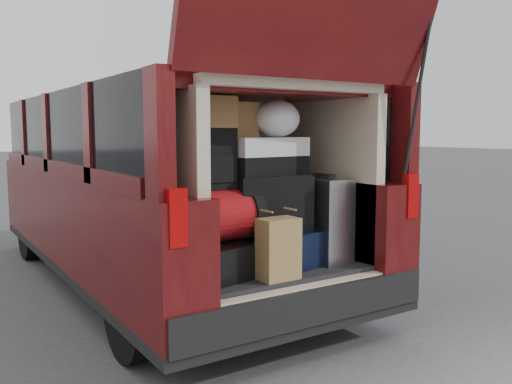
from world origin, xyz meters
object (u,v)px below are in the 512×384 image
at_px(black_hardshell, 214,258).
at_px(twotone_duffel, 265,156).
at_px(navy_hardshell, 273,247).
at_px(backpack, 213,159).
at_px(kraft_bag, 278,249).
at_px(red_duffel, 219,215).
at_px(silver_roller, 323,220).
at_px(black_soft_case, 269,203).

height_order(black_hardshell, twotone_duffel, twotone_duffel).
bearing_deg(navy_hardshell, backpack, 166.66).
height_order(black_hardshell, kraft_bag, kraft_bag).
relative_size(black_hardshell, twotone_duffel, 0.97).
distance_m(navy_hardshell, backpack, 0.76).
bearing_deg(backpack, twotone_duffel, 1.98).
height_order(red_duffel, backpack, backpack).
bearing_deg(red_duffel, kraft_bag, -53.09).
relative_size(silver_roller, twotone_duffel, 1.04).
bearing_deg(red_duffel, black_soft_case, -0.18).
bearing_deg(red_duffel, black_hardshell, 139.29).
bearing_deg(backpack, silver_roller, -10.78).
relative_size(red_duffel, twotone_duffel, 0.90).
height_order(black_hardshell, navy_hardshell, navy_hardshell).
height_order(black_hardshell, silver_roller, silver_roller).
xyz_separation_m(black_hardshell, kraft_bag, (0.28, -0.31, 0.08)).
distance_m(silver_roller, black_soft_case, 0.43).
height_order(black_hardshell, black_soft_case, black_soft_case).
bearing_deg(backpack, navy_hardshell, -5.90).
bearing_deg(black_soft_case, backpack, -176.27).
distance_m(black_hardshell, silver_roller, 0.85).
height_order(silver_roller, backpack, backpack).
xyz_separation_m(red_duffel, black_soft_case, (0.39, 0.02, 0.05)).
height_order(kraft_bag, twotone_duffel, twotone_duffel).
bearing_deg(silver_roller, black_hardshell, 172.20).
distance_m(silver_roller, twotone_duffel, 0.61).
xyz_separation_m(silver_roller, backpack, (-0.81, 0.11, 0.44)).
relative_size(kraft_bag, twotone_duffel, 0.68).
bearing_deg(black_hardshell, black_soft_case, -12.01).
bearing_deg(kraft_bag, navy_hardshell, 59.12).
xyz_separation_m(navy_hardshell, red_duffel, (-0.43, -0.03, 0.26)).
height_order(navy_hardshell, black_soft_case, black_soft_case).
relative_size(black_hardshell, backpack, 1.41).
relative_size(silver_roller, kraft_bag, 1.53).
xyz_separation_m(navy_hardshell, backpack, (-0.45, 0.02, 0.61)).
relative_size(kraft_bag, black_soft_case, 0.73).
height_order(kraft_bag, red_duffel, red_duffel).
distance_m(red_duffel, backpack, 0.36).
bearing_deg(kraft_bag, black_soft_case, 64.55).
height_order(navy_hardshell, red_duffel, red_duffel).
bearing_deg(kraft_bag, backpack, 127.26).
relative_size(black_soft_case, backpack, 1.35).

